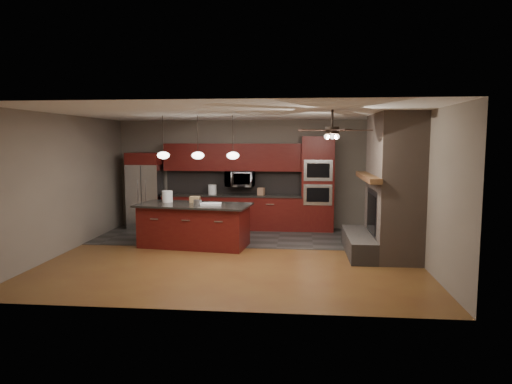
# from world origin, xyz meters

# --- Properties ---
(ground) EXTENTS (7.00, 7.00, 0.00)m
(ground) POSITION_xyz_m (0.00, 0.00, 0.00)
(ground) COLOR brown
(ground) RESTS_ON ground
(ceiling) EXTENTS (7.00, 6.00, 0.02)m
(ceiling) POSITION_xyz_m (0.00, 0.00, 2.80)
(ceiling) COLOR white
(ceiling) RESTS_ON back_wall
(back_wall) EXTENTS (7.00, 0.02, 2.80)m
(back_wall) POSITION_xyz_m (0.00, 3.00, 1.40)
(back_wall) COLOR #6F6459
(back_wall) RESTS_ON ground
(right_wall) EXTENTS (0.02, 6.00, 2.80)m
(right_wall) POSITION_xyz_m (3.50, 0.00, 1.40)
(right_wall) COLOR #6F6459
(right_wall) RESTS_ON ground
(left_wall) EXTENTS (0.02, 6.00, 2.80)m
(left_wall) POSITION_xyz_m (-3.50, 0.00, 1.40)
(left_wall) COLOR #6F6459
(left_wall) RESTS_ON ground
(slate_tile_patch) EXTENTS (7.00, 2.40, 0.01)m
(slate_tile_patch) POSITION_xyz_m (0.00, 1.80, 0.01)
(slate_tile_patch) COLOR #33302E
(slate_tile_patch) RESTS_ON ground
(fireplace_column) EXTENTS (1.30, 2.10, 2.80)m
(fireplace_column) POSITION_xyz_m (3.04, 0.40, 1.30)
(fireplace_column) COLOR #776255
(fireplace_column) RESTS_ON ground
(back_cabinetry) EXTENTS (3.59, 0.64, 2.20)m
(back_cabinetry) POSITION_xyz_m (-0.48, 2.74, 0.89)
(back_cabinetry) COLOR #53150F
(back_cabinetry) RESTS_ON ground
(oven_tower) EXTENTS (0.80, 0.63, 2.38)m
(oven_tower) POSITION_xyz_m (1.70, 2.69, 1.19)
(oven_tower) COLOR #53150F
(oven_tower) RESTS_ON ground
(microwave) EXTENTS (0.73, 0.41, 0.50)m
(microwave) POSITION_xyz_m (-0.27, 2.75, 1.30)
(microwave) COLOR silver
(microwave) RESTS_ON back_cabinetry
(refrigerator) EXTENTS (0.83, 0.75, 1.97)m
(refrigerator) POSITION_xyz_m (-2.72, 2.62, 0.98)
(refrigerator) COLOR silver
(refrigerator) RESTS_ON ground
(kitchen_island) EXTENTS (2.52, 1.39, 0.92)m
(kitchen_island) POSITION_xyz_m (-1.00, 0.70, 0.46)
(kitchen_island) COLOR #53150F
(kitchen_island) RESTS_ON ground
(white_bucket) EXTENTS (0.32, 0.32, 0.25)m
(white_bucket) POSITION_xyz_m (-1.66, 0.95, 1.05)
(white_bucket) COLOR white
(white_bucket) RESTS_ON kitchen_island
(paint_can) EXTENTS (0.20, 0.20, 0.11)m
(paint_can) POSITION_xyz_m (-0.88, 0.52, 0.98)
(paint_can) COLOR #A6A6AA
(paint_can) RESTS_ON kitchen_island
(paint_tray) EXTENTS (0.46, 0.35, 0.04)m
(paint_tray) POSITION_xyz_m (-0.61, 0.58, 0.94)
(paint_tray) COLOR silver
(paint_tray) RESTS_ON kitchen_island
(cardboard_box) EXTENTS (0.21, 0.16, 0.13)m
(cardboard_box) POSITION_xyz_m (-1.04, 0.96, 0.99)
(cardboard_box) COLOR #A07F53
(cardboard_box) RESTS_ON kitchen_island
(counter_bucket) EXTENTS (0.23, 0.23, 0.25)m
(counter_bucket) POSITION_xyz_m (-0.99, 2.70, 1.02)
(counter_bucket) COLOR white
(counter_bucket) RESTS_ON back_cabinetry
(counter_box) EXTENTS (0.19, 0.17, 0.18)m
(counter_box) POSITION_xyz_m (0.28, 2.65, 0.99)
(counter_box) COLOR #9C6D50
(counter_box) RESTS_ON back_cabinetry
(pendant_left) EXTENTS (0.26, 0.26, 0.92)m
(pendant_left) POSITION_xyz_m (-1.65, 0.70, 1.96)
(pendant_left) COLOR black
(pendant_left) RESTS_ON ceiling
(pendant_center) EXTENTS (0.26, 0.26, 0.92)m
(pendant_center) POSITION_xyz_m (-0.90, 0.70, 1.96)
(pendant_center) COLOR black
(pendant_center) RESTS_ON ceiling
(pendant_right) EXTENTS (0.26, 0.26, 0.92)m
(pendant_right) POSITION_xyz_m (-0.15, 0.70, 1.96)
(pendant_right) COLOR black
(pendant_right) RESTS_ON ceiling
(ceiling_fan) EXTENTS (1.27, 1.33, 0.41)m
(ceiling_fan) POSITION_xyz_m (1.80, -0.80, 2.46)
(ceiling_fan) COLOR black
(ceiling_fan) RESTS_ON ceiling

